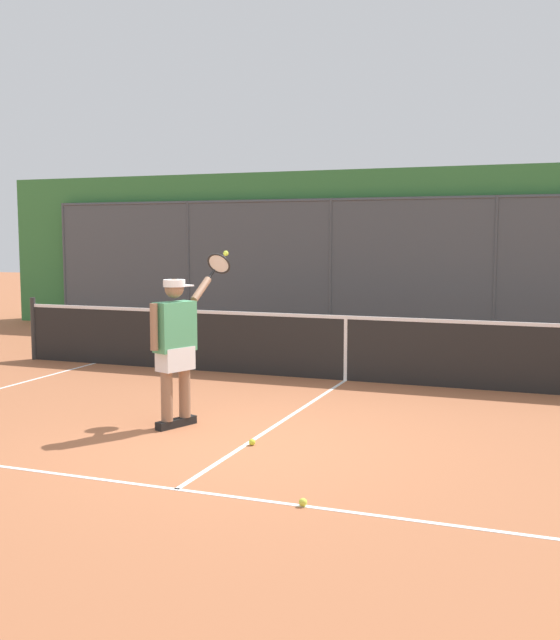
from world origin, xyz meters
The scene contains 7 objects.
ground_plane centered at (0.00, 0.00, 0.00)m, with size 60.00×60.00×0.00m, color #A8603D.
court_line_markings centered at (0.00, 1.87, 0.00)m, with size 8.74×9.48×0.01m.
fence_backdrop centered at (0.00, -9.09, 1.74)m, with size 19.80×1.37×3.51m.
tennis_net centered at (0.00, -3.70, 0.49)m, with size 11.23×0.09×1.07m.
tennis_player centered at (1.01, -0.40, 0.96)m, with size 0.47×1.38×1.94m.
tennis_ball_near_baseline centered at (-0.07, 0.02, 0.03)m, with size 0.07×0.07×0.07m, color #CCDB33.
tennis_ball_mid_court centered at (-1.12, 1.51, 0.03)m, with size 0.07×0.07×0.07m, color #D6E042.
Camera 1 is at (-2.98, 6.96, 2.10)m, focal length 42.72 mm.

